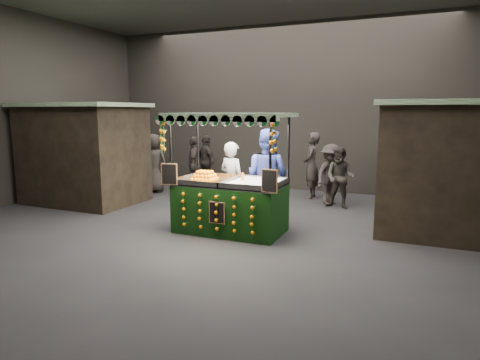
% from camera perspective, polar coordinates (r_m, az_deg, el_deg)
% --- Properties ---
extents(ground, '(12.00, 12.00, 0.00)m').
position_cam_1_polar(ground, '(8.71, -2.98, -6.66)').
color(ground, black).
rests_on(ground, ground).
extents(market_hall, '(12.10, 10.10, 5.05)m').
position_cam_1_polar(market_hall, '(8.44, -3.18, 16.02)').
color(market_hall, black).
rests_on(market_hall, ground).
extents(neighbour_stall_left, '(3.00, 2.20, 2.60)m').
position_cam_1_polar(neighbour_stall_left, '(11.81, -20.32, 3.45)').
color(neighbour_stall_left, black).
rests_on(neighbour_stall_left, ground).
extents(neighbour_stall_right, '(3.00, 2.20, 2.60)m').
position_cam_1_polar(neighbour_stall_right, '(9.09, 27.41, 1.40)').
color(neighbour_stall_right, black).
rests_on(neighbour_stall_right, ground).
extents(juice_stall, '(2.44, 1.43, 2.36)m').
position_cam_1_polar(juice_stall, '(8.33, -1.35, -2.20)').
color(juice_stall, black).
rests_on(juice_stall, ground).
extents(vendor_grey, '(0.73, 0.59, 1.74)m').
position_cam_1_polar(vendor_grey, '(9.17, -1.08, -0.25)').
color(vendor_grey, slate).
rests_on(vendor_grey, ground).
extents(vendor_blue, '(1.15, 1.00, 2.03)m').
position_cam_1_polar(vendor_blue, '(8.93, 3.71, 0.42)').
color(vendor_blue, navy).
rests_on(vendor_blue, ground).
extents(shopper_0, '(0.72, 0.59, 1.69)m').
position_cam_1_polar(shopper_0, '(13.15, -13.35, 2.27)').
color(shopper_0, '#282421').
rests_on(shopper_0, ground).
extents(shopper_1, '(0.82, 0.68, 1.54)m').
position_cam_1_polar(shopper_1, '(10.70, 13.39, 0.32)').
color(shopper_1, '#282421').
rests_on(shopper_1, ground).
extents(shopper_2, '(1.03, 0.89, 1.66)m').
position_cam_1_polar(shopper_2, '(13.28, -4.56, 2.49)').
color(shopper_2, black).
rests_on(shopper_2, ground).
extents(shopper_3, '(0.95, 1.16, 1.57)m').
position_cam_1_polar(shopper_3, '(11.09, 12.13, 0.74)').
color(shopper_3, '#282221').
rests_on(shopper_3, ground).
extents(shopper_4, '(0.97, 0.75, 1.75)m').
position_cam_1_polar(shopper_4, '(12.77, -11.64, 2.26)').
color(shopper_4, '#282420').
rests_on(shopper_4, ground).
extents(shopper_5, '(1.41, 1.63, 1.77)m').
position_cam_1_polar(shopper_5, '(9.96, 27.50, -0.46)').
color(shopper_5, '#2B2623').
rests_on(shopper_5, ground).
extents(shopper_6, '(0.48, 0.69, 1.83)m').
position_cam_1_polar(shopper_6, '(11.78, 9.66, 1.94)').
color(shopper_6, '#292421').
rests_on(shopper_6, ground).
extents(shopper_7, '(0.74, 1.07, 1.69)m').
position_cam_1_polar(shopper_7, '(12.35, -6.17, 2.03)').
color(shopper_7, '#2B2522').
rests_on(shopper_7, ground).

